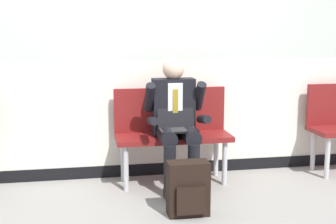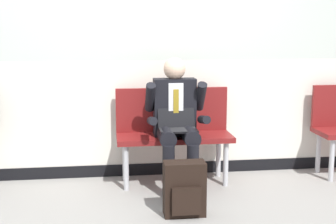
# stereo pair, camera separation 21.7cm
# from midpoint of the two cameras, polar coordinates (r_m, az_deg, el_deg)

# --- Properties ---
(ground_plane) EXTENTS (18.00, 18.00, 0.00)m
(ground_plane) POSITION_cam_midpoint_polar(r_m,az_deg,el_deg) (4.35, 0.52, -10.14)
(ground_plane) COLOR gray
(station_wall) EXTENTS (6.18, 0.14, 2.63)m
(station_wall) POSITION_cam_midpoint_polar(r_m,az_deg,el_deg) (4.77, -0.62, 7.73)
(station_wall) COLOR beige
(station_wall) RESTS_ON ground
(bench_with_person) EXTENTS (1.12, 0.42, 0.92)m
(bench_with_person) POSITION_cam_midpoint_polar(r_m,az_deg,el_deg) (4.63, 2.00, -1.95)
(bench_with_person) COLOR maroon
(bench_with_person) RESTS_ON ground
(person_seated) EXTENTS (0.57, 0.70, 1.23)m
(person_seated) POSITION_cam_midpoint_polar(r_m,az_deg,el_deg) (4.41, 2.43, -0.97)
(person_seated) COLOR black
(person_seated) RESTS_ON ground
(backpack) EXTENTS (0.34, 0.21, 0.45)m
(backpack) POSITION_cam_midpoint_polar(r_m,az_deg,el_deg) (3.86, 3.65, -9.38)
(backpack) COLOR black
(backpack) RESTS_ON ground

